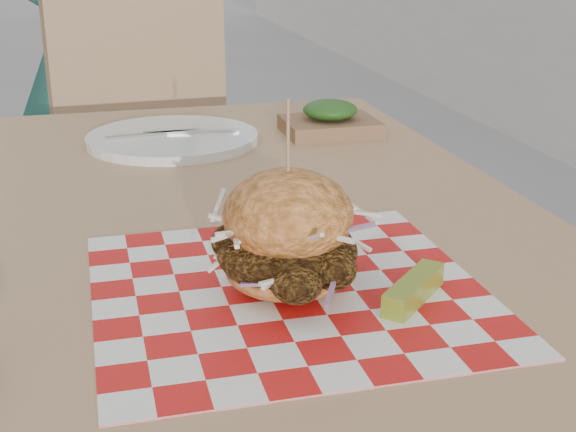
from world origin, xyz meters
The scene contains 8 objects.
diner centered at (-0.14, 0.83, 0.77)m, with size 0.56×0.37×1.53m, color teal.
patio_table centered at (-0.07, -0.31, 0.67)m, with size 0.80×1.20×0.75m.
patio_chair centered at (-0.09, 0.59, 0.55)m, with size 0.51×0.52×0.95m.
paper_liner centered at (-0.03, -0.54, 0.75)m, with size 0.36×0.36×0.00m, color red.
sandwich centered at (-0.03, -0.54, 0.80)m, with size 0.16×0.16×0.18m.
pickle_spear centered at (0.08, -0.59, 0.76)m, with size 0.10×0.02×0.02m, color #8DA52F.
place_setting centered at (-0.07, 0.03, 0.76)m, with size 0.27×0.27×0.02m.
kraft_tray centered at (0.19, 0.03, 0.77)m, with size 0.15×0.12×0.06m.
Camera 1 is at (-0.20, -1.20, 1.07)m, focal length 50.00 mm.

